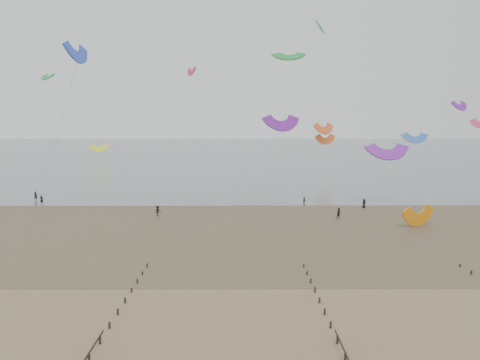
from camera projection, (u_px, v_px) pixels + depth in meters
name	position (u px, v px, depth m)	size (l,w,h in m)	color
ground	(278.00, 309.00, 41.79)	(500.00, 500.00, 0.00)	brown
sea_and_shore	(235.00, 224.00, 75.88)	(500.00, 665.00, 0.03)	#475654
kitesurfers	(304.00, 203.00, 89.34)	(114.99, 24.59, 1.86)	black
grounded_kite	(418.00, 226.00, 74.49)	(6.20, 3.25, 4.72)	orange
kites_airborne	(199.00, 104.00, 125.72)	(251.75, 127.08, 40.72)	#E1427D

